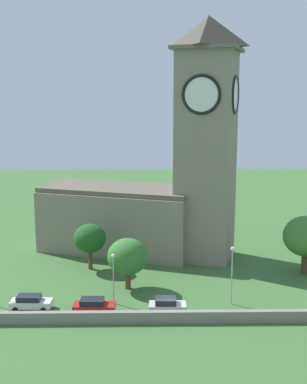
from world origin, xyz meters
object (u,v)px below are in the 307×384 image
object	(u,v)px
church	(157,184)
tree_riverside_east	(90,238)
streetlamp_central	(232,266)
streetlamp_west_mid	(113,270)
tree_by_tower	(128,257)
car_white	(31,302)
tree_riverside_west	(306,237)
car_red	(94,306)
car_silver	(167,306)

from	to	relation	value
church	tree_riverside_east	size ratio (longest dim) A/B	5.38
church	streetlamp_central	size ratio (longest dim) A/B	5.03
tree_riverside_east	streetlamp_central	bearing A→B (deg)	-35.12
streetlamp_west_mid	tree_by_tower	bearing A→B (deg)	72.23
car_white	tree_by_tower	distance (m)	12.78
church	streetlamp_west_mid	size ratio (longest dim) A/B	5.79
streetlamp_west_mid	tree_riverside_west	xyz separation A→B (m)	(25.20, 9.67, 1.10)
church	streetlamp_west_mid	distance (m)	21.10
church	streetlamp_central	world-z (taller)	church
car_red	streetlamp_central	bearing A→B (deg)	7.96
tree_riverside_east	tree_riverside_west	world-z (taller)	tree_riverside_west
car_red	car_silver	xyz separation A→B (m)	(8.10, -0.30, 0.08)
streetlamp_west_mid	tree_by_tower	size ratio (longest dim) A/B	0.93
tree_riverside_east	tree_by_tower	world-z (taller)	tree_by_tower
car_silver	streetlamp_west_mid	world-z (taller)	streetlamp_west_mid
tree_riverside_east	tree_riverside_west	xyz separation A→B (m)	(29.18, -2.30, 0.78)
car_red	tree_riverside_east	xyz separation A→B (m)	(-1.94, 14.53, 3.56)
streetlamp_central	tree_riverside_east	bearing A→B (deg)	144.88
car_white	streetlamp_west_mid	size ratio (longest dim) A/B	0.79
church	tree_riverside_west	xyz separation A→B (m)	(19.69, -9.55, -5.63)
church	car_white	size ratio (longest dim) A/B	7.37
tree_riverside_east	tree_by_tower	bearing A→B (deg)	-53.19
car_white	streetlamp_central	xyz separation A→B (m)	(22.82, 1.04, 3.77)
car_silver	tree_by_tower	bearing A→B (deg)	121.24
car_white	tree_riverside_west	size ratio (longest dim) A/B	0.59
car_white	car_silver	size ratio (longest dim) A/B	1.13
tree_riverside_east	tree_by_tower	distance (m)	9.15
car_red	car_silver	bearing A→B (deg)	-2.14
car_white	car_red	distance (m)	7.30
streetlamp_west_mid	tree_by_tower	distance (m)	4.88
church	car_silver	xyz separation A→B (m)	(0.54, -22.09, -9.90)
tree_by_tower	car_silver	bearing A→B (deg)	-58.76
car_white	streetlamp_central	distance (m)	23.16
tree_riverside_east	tree_by_tower	size ratio (longest dim) A/B	1.00
car_silver	tree_riverside_east	size ratio (longest dim) A/B	0.65
streetlamp_central	tree_riverside_west	world-z (taller)	tree_riverside_west
car_white	car_silver	world-z (taller)	car_silver
car_red	tree_riverside_east	size ratio (longest dim) A/B	0.72
streetlamp_west_mid	car_silver	bearing A→B (deg)	-25.34
streetlamp_central	tree_riverside_west	size ratio (longest dim) A/B	0.86
car_white	streetlamp_central	bearing A→B (deg)	2.60
streetlamp_west_mid	streetlamp_central	xyz separation A→B (m)	(13.57, -0.38, 0.52)
tree_riverside_west	church	bearing A→B (deg)	154.13
church	tree_by_tower	size ratio (longest dim) A/B	5.37
tree_riverside_east	car_red	bearing A→B (deg)	-82.39
car_silver	streetlamp_central	xyz separation A→B (m)	(7.52, 2.49, 3.68)
tree_riverside_west	tree_by_tower	world-z (taller)	tree_riverside_west
tree_riverside_west	car_silver	bearing A→B (deg)	-146.78
streetlamp_central	tree_riverside_east	distance (m)	21.47
church	tree_riverside_east	distance (m)	13.56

